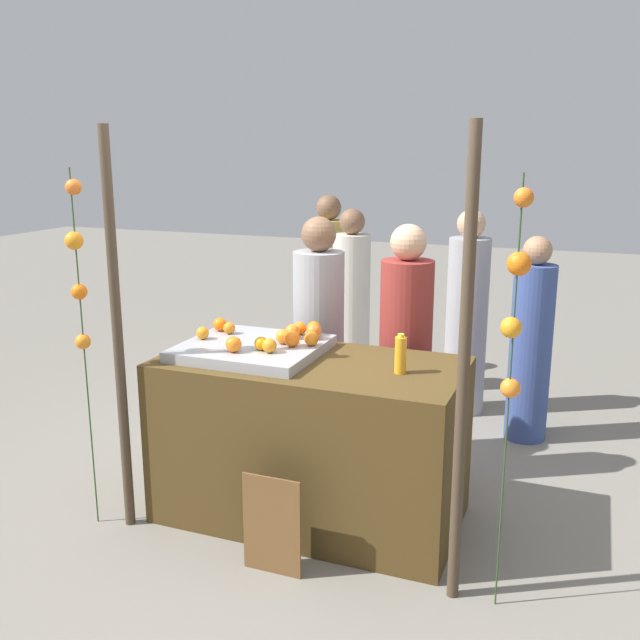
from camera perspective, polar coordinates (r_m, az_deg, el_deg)
name	(u,v)px	position (r m, az deg, el deg)	size (l,w,h in m)	color
ground_plane	(311,514)	(4.32, -0.75, -15.31)	(24.00, 24.00, 0.00)	gray
stall_counter	(310,440)	(4.12, -0.77, -9.57)	(1.69, 0.86, 0.94)	#4C3819
orange_tray	(252,348)	(4.10, -5.46, -2.28)	(0.78, 0.71, 0.06)	#9EA0A5
orange_0	(314,332)	(4.16, -0.50, -0.94)	(0.09, 0.09, 0.09)	orange
orange_1	(311,339)	(4.02, -0.70, -1.50)	(0.08, 0.08, 0.08)	orange
orange_2	(203,333)	(4.21, -9.40, -1.04)	(0.07, 0.07, 0.07)	orange
orange_3	(220,324)	(4.39, -8.02, -0.35)	(0.08, 0.08, 0.08)	orange
orange_4	(283,337)	(4.07, -2.99, -1.34)	(0.08, 0.08, 0.08)	orange
orange_5	(261,344)	(3.95, -4.74, -1.90)	(0.08, 0.08, 0.08)	orange
orange_6	(234,344)	(3.92, -6.95, -1.95)	(0.09, 0.09, 0.09)	orange
orange_7	(229,328)	(4.31, -7.29, -0.64)	(0.07, 0.07, 0.07)	orange
orange_8	(293,331)	(4.17, -2.21, -0.92)	(0.09, 0.09, 0.09)	orange
orange_9	(300,328)	(4.26, -1.63, -0.68)	(0.08, 0.08, 0.08)	orange
orange_10	(314,328)	(4.24, -0.49, -0.68)	(0.09, 0.09, 0.09)	orange
orange_11	(270,346)	(3.90, -4.07, -2.06)	(0.08, 0.08, 0.08)	orange
orange_12	(292,339)	(4.01, -2.28, -1.51)	(0.09, 0.09, 0.09)	orange
juice_bottle	(401,355)	(3.74, 6.48, -2.78)	(0.06, 0.06, 0.21)	orange
chalkboard_sign	(272,526)	(3.70, -3.84, -16.15)	(0.31, 0.03, 0.54)	brown
vendor_left	(319,351)	(4.72, -0.10, -2.53)	(0.33, 0.33, 1.67)	#99999E
vendor_right	(405,364)	(4.52, 6.82, -3.50)	(0.33, 0.33, 1.65)	maroon
crowd_person_0	(467,320)	(5.76, 11.67, 0.01)	(0.33, 0.33, 1.63)	#99999E
crowd_person_1	(531,347)	(5.34, 16.53, -2.08)	(0.30, 0.30, 1.50)	#384C8C
crowd_person_2	(351,309)	(6.12, 2.52, 0.92)	(0.32, 0.32, 1.60)	beige
crowd_person_3	(329,293)	(6.59, 0.69, 2.20)	(0.34, 0.34, 1.68)	tan
canopy_post_left	(118,337)	(3.97, -15.92, -1.31)	(0.06, 0.06, 2.21)	#473828
canopy_post_right	(463,376)	(3.23, 11.42, -4.44)	(0.06, 0.06, 2.21)	#473828
garland_strand_left	(78,268)	(3.97, -18.88, 3.95)	(0.10, 0.11, 2.00)	#2D4C23
garland_strand_right	(516,301)	(3.12, 15.42, 1.48)	(0.11, 0.11, 2.00)	#2D4C23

